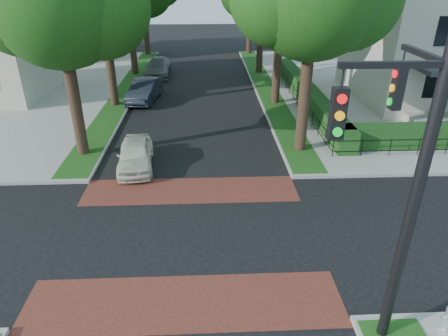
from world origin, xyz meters
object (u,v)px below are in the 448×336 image
(parked_car_middle, at_px, (145,90))
(parked_car_rear, at_px, (158,67))
(parked_car_front, at_px, (135,154))
(traffic_signal, at_px, (407,171))

(parked_car_middle, bearing_deg, parked_car_rear, 96.60)
(parked_car_middle, bearing_deg, parked_car_front, -76.82)
(parked_car_front, xyz_separation_m, parked_car_rear, (-0.77, 18.10, 0.06))
(parked_car_rear, bearing_deg, parked_car_middle, -91.65)
(traffic_signal, relative_size, parked_car_front, 2.04)
(parked_car_front, relative_size, parked_car_middle, 0.85)
(parked_car_front, height_order, parked_car_rear, parked_car_rear)
(parked_car_middle, xyz_separation_m, parked_car_rear, (0.19, 7.43, -0.03))
(traffic_signal, xyz_separation_m, parked_car_rear, (-8.30, 28.08, -3.97))
(traffic_signal, bearing_deg, parked_car_front, 127.05)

